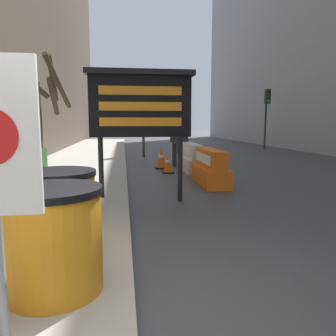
{
  "coord_description": "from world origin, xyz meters",
  "views": [
    {
      "loc": [
        -0.07,
        -2.09,
        1.61
      ],
      "look_at": [
        0.97,
        5.58,
        0.53
      ],
      "focal_mm": 35.0,
      "sensor_mm": 36.0,
      "label": 1
    }
  ],
  "objects": [
    {
      "name": "traffic_light_near_curb",
      "position": [
        0.85,
        13.14,
        2.74
      ],
      "size": [
        0.28,
        0.44,
        3.77
      ],
      "color": "#2D2D30",
      "rests_on": "ground_plane"
    },
    {
      "name": "message_board",
      "position": [
        0.27,
        4.42,
        1.93
      ],
      "size": [
        2.1,
        0.36,
        2.61
      ],
      "color": "black",
      "rests_on": "ground_plane"
    },
    {
      "name": "jersey_barrier_white",
      "position": [
        2.16,
        8.61,
        0.4
      ],
      "size": [
        0.59,
        2.08,
        0.92
      ],
      "color": "silver",
      "rests_on": "ground_plane"
    },
    {
      "name": "jersey_barrier_orange_far",
      "position": [
        2.16,
        6.14,
        0.41
      ],
      "size": [
        0.63,
        1.88,
        0.92
      ],
      "color": "orange",
      "rests_on": "ground_plane"
    },
    {
      "name": "traffic_cone_near",
      "position": [
        1.22,
        9.24,
        0.37
      ],
      "size": [
        0.43,
        0.43,
        0.76
      ],
      "color": "black",
      "rests_on": "ground_plane"
    },
    {
      "name": "bare_tree",
      "position": [
        -2.64,
        8.54,
        1.97
      ],
      "size": [
        1.9,
        1.68,
        3.49
      ],
      "color": "#4C3D2D",
      "rests_on": "sidewalk_left"
    },
    {
      "name": "pedestrian_passerby",
      "position": [
        1.87,
        9.92,
        1.06
      ],
      "size": [
        0.4,
        0.53,
        1.79
      ],
      "rotation": [
        0.0,
        0.0,
        5.0
      ],
      "color": "#333338",
      "rests_on": "ground_plane"
    },
    {
      "name": "barrel_drum_middle",
      "position": [
        -0.83,
        1.76,
        0.59
      ],
      "size": [
        0.87,
        0.87,
        0.93
      ],
      "color": "orange",
      "rests_on": "sidewalk_left"
    },
    {
      "name": "pedestrian_worker",
      "position": [
        2.02,
        9.66,
        1.04
      ],
      "size": [
        0.47,
        0.3,
        1.76
      ],
      "rotation": [
        0.0,
        0.0,
        3.1
      ],
      "color": "#333338",
      "rests_on": "ground_plane"
    },
    {
      "name": "traffic_cone_far",
      "position": [
        1.33,
        8.17,
        0.33
      ],
      "size": [
        0.38,
        0.38,
        0.67
      ],
      "color": "black",
      "rests_on": "ground_plane"
    },
    {
      "name": "traffic_cone_mid",
      "position": [
        2.48,
        10.85,
        0.39
      ],
      "size": [
        0.44,
        0.44,
        0.79
      ],
      "color": "black",
      "rests_on": "ground_plane"
    },
    {
      "name": "traffic_light_far_side",
      "position": [
        8.38,
        16.61,
        2.59
      ],
      "size": [
        0.28,
        0.45,
        3.55
      ],
      "color": "#2D2D30",
      "rests_on": "ground_plane"
    },
    {
      "name": "barrel_drum_foreground",
      "position": [
        -0.7,
        0.76,
        0.59
      ],
      "size": [
        0.87,
        0.87,
        0.93
      ],
      "color": "orange",
      "rests_on": "sidewalk_left"
    }
  ]
}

